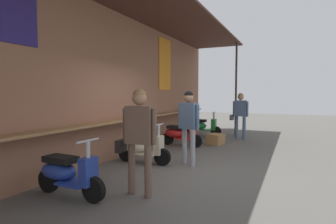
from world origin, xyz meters
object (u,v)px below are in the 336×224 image
(scooter_green, at_px, (202,126))
(shopper_browsing, at_px, (189,119))
(scooter_cream, at_px, (141,147))
(shopper_with_handbag, at_px, (240,111))
(shopper_passing, at_px, (139,130))
(merchandise_crate, at_px, (216,139))
(scooter_red, at_px, (179,134))
(scooter_blue, at_px, (66,173))

(scooter_green, height_order, shopper_browsing, shopper_browsing)
(scooter_cream, height_order, shopper_with_handbag, shopper_with_handbag)
(shopper_browsing, distance_m, shopper_passing, 2.18)
(scooter_cream, relative_size, shopper_passing, 0.80)
(shopper_passing, bearing_deg, shopper_with_handbag, 169.37)
(scooter_cream, xyz_separation_m, shopper_browsing, (0.33, -1.10, 0.69))
(shopper_passing, xyz_separation_m, merchandise_crate, (5.02, 0.06, -0.91))
(scooter_red, bearing_deg, merchandise_crate, 39.56)
(shopper_passing, bearing_deg, scooter_green, -177.70)
(scooter_blue, xyz_separation_m, merchandise_crate, (5.55, -1.00, -0.21))
(scooter_cream, bearing_deg, scooter_blue, -90.21)
(shopper_browsing, xyz_separation_m, merchandise_crate, (2.83, 0.10, -0.91))
(scooter_red, distance_m, shopper_with_handbag, 2.84)
(shopper_browsing, height_order, merchandise_crate, shopper_browsing)
(scooter_blue, relative_size, shopper_with_handbag, 0.82)
(scooter_cream, relative_size, scooter_red, 1.00)
(shopper_passing, bearing_deg, scooter_blue, -70.15)
(scooter_red, bearing_deg, shopper_passing, -72.87)
(scooter_cream, xyz_separation_m, scooter_red, (2.43, -0.00, 0.00))
(scooter_red, xyz_separation_m, merchandise_crate, (0.74, -1.00, -0.21))
(scooter_blue, distance_m, merchandise_crate, 5.64)
(scooter_cream, distance_m, scooter_red, 2.43)
(scooter_cream, xyz_separation_m, shopper_passing, (-1.85, -1.06, 0.69))
(scooter_red, bearing_deg, scooter_blue, -86.77)
(merchandise_crate, bearing_deg, shopper_passing, -179.35)
(scooter_blue, bearing_deg, shopper_with_handbag, 80.13)
(scooter_red, relative_size, merchandise_crate, 2.53)
(scooter_red, xyz_separation_m, shopper_browsing, (-2.10, -1.10, 0.69))
(merchandise_crate, bearing_deg, scooter_green, 31.37)
(shopper_browsing, bearing_deg, merchandise_crate, -162.25)
(shopper_with_handbag, distance_m, shopper_passing, 6.61)
(scooter_red, bearing_deg, shopper_with_handbag, 60.13)
(shopper_with_handbag, bearing_deg, scooter_green, -87.43)
(shopper_browsing, bearing_deg, scooter_red, -136.52)
(scooter_green, bearing_deg, scooter_cream, -91.66)
(scooter_red, height_order, scooter_green, same)
(scooter_red, xyz_separation_m, shopper_with_handbag, (2.31, -1.51, 0.66))
(scooter_green, relative_size, merchandise_crate, 2.52)
(scooter_blue, height_order, shopper_passing, shopper_passing)
(scooter_red, relative_size, shopper_passing, 0.80)
(scooter_cream, distance_m, shopper_passing, 2.24)
(scooter_green, xyz_separation_m, shopper_passing, (-6.66, -1.06, 0.69))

